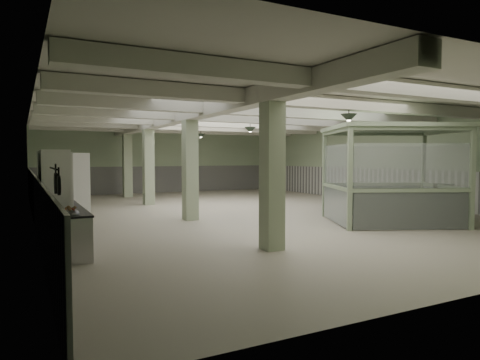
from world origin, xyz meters
name	(u,v)px	position (x,y,z in m)	size (l,w,h in m)	color
floor	(245,212)	(0.00, 0.00, 0.00)	(20.00, 20.00, 0.00)	#BCB7A5
ceiling	(245,114)	(0.00, 0.00, 3.60)	(14.00, 20.00, 0.02)	silver
wall_back	(163,161)	(0.00, 10.00, 1.80)	(14.00, 0.02, 3.60)	#ABC29B
wall_left	(33,164)	(-7.00, 0.00, 1.80)	(0.02, 20.00, 3.60)	#ABC29B
wall_right	(385,162)	(7.00, 0.00, 1.80)	(0.02, 20.00, 3.60)	#ABC29B
wainscot_left	(35,200)	(-6.97, 0.00, 0.75)	(0.05, 19.90, 1.50)	silver
wainscot_right	(384,186)	(6.97, 0.00, 0.75)	(0.05, 19.90, 1.50)	silver
wainscot_back	(164,179)	(0.00, 9.97, 0.75)	(13.90, 0.05, 1.50)	silver
girder	(179,117)	(-2.50, 0.00, 3.38)	(0.45, 19.90, 0.40)	beige
beam_a	(412,89)	(0.00, -7.50, 3.42)	(13.90, 0.35, 0.32)	beige
beam_b	(334,103)	(0.00, -5.00, 3.42)	(13.90, 0.35, 0.32)	beige
beam_c	(282,112)	(0.00, -2.50, 3.42)	(13.90, 0.35, 0.32)	beige
beam_d	(245,119)	(0.00, 0.00, 3.42)	(13.90, 0.35, 0.32)	beige
beam_e	(217,123)	(0.00, 2.50, 3.42)	(13.90, 0.35, 0.32)	beige
beam_f	(195,127)	(0.00, 5.00, 3.42)	(13.90, 0.35, 0.32)	beige
beam_g	(177,130)	(0.00, 7.50, 3.42)	(13.90, 0.35, 0.32)	beige
column_a	(272,167)	(-2.50, -6.00, 1.80)	(0.42, 0.42, 3.60)	#ABBC97
column_b	(190,164)	(-2.50, -1.00, 1.80)	(0.42, 0.42, 3.60)	#ABBC97
column_c	(148,162)	(-2.50, 4.00, 1.80)	(0.42, 0.42, 3.60)	#ABBC97
column_d	(127,162)	(-2.50, 8.00, 1.80)	(0.42, 0.42, 3.60)	#ABBC97
hook_rail	(53,168)	(-6.93, -7.60, 1.85)	(0.02, 0.02, 1.20)	black
pendant_front	(349,118)	(0.50, -5.00, 3.05)	(0.44, 0.44, 0.22)	#293628
pendant_mid	(250,130)	(0.50, 0.50, 3.05)	(0.44, 0.44, 0.22)	#293628
pendant_back	(201,136)	(0.50, 5.50, 3.05)	(0.44, 0.44, 0.22)	#293628
prep_counter	(60,223)	(-6.54, -3.11, 0.46)	(0.85, 4.85, 0.91)	#B5B5BA
pitcher_near	(60,199)	(-6.53, -3.25, 1.04)	(0.19, 0.22, 0.28)	#B5B5BA
pitcher_far	(61,196)	(-6.45, -2.60, 1.05)	(0.21, 0.24, 0.31)	#B5B5BA
veg_colander	(69,211)	(-6.52, -5.23, 0.99)	(0.38, 0.38, 0.17)	#434348
orange_bowl	(61,199)	(-6.44, -2.19, 0.95)	(0.26, 0.26, 0.09)	#B2B2B7
skillet_near	(59,186)	(-6.88, -7.80, 1.63)	(0.26, 0.26, 0.03)	black
skillet_far	(56,183)	(-6.88, -7.28, 1.63)	(0.30, 0.30, 0.04)	black
walkin_cooler	(55,197)	(-6.62, -2.93, 1.07)	(1.12, 2.33, 2.14)	white
guard_booth	(391,159)	(2.76, -4.37, 1.96)	(4.61, 4.33, 2.96)	#94A987
filing_cabinet	(444,202)	(4.65, -4.78, 0.59)	(0.38, 0.54, 1.17)	#4E5143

